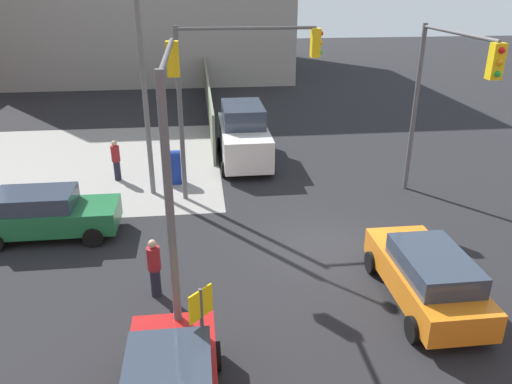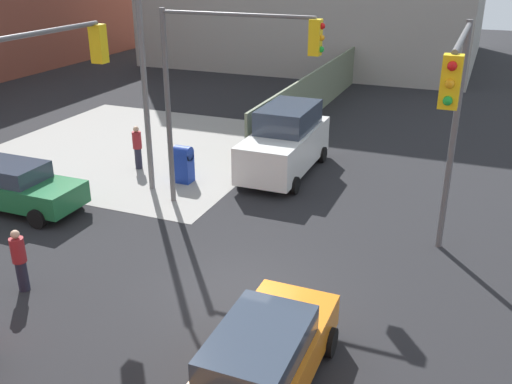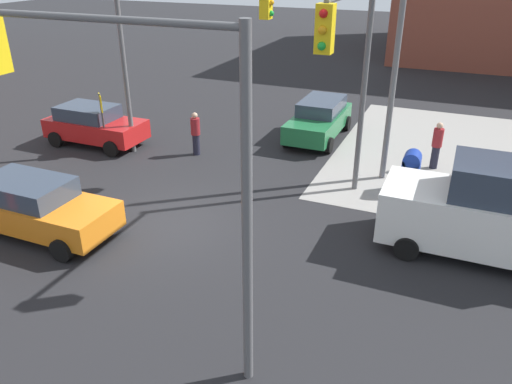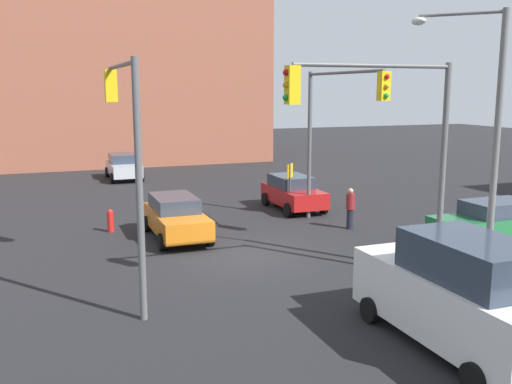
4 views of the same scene
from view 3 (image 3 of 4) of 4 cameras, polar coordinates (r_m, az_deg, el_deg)
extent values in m
plane|color=black|center=(15.08, -9.71, -3.53)|extent=(120.00, 120.00, 0.00)
cube|color=gray|center=(21.29, 25.79, 3.15)|extent=(12.00, 12.00, 0.01)
cylinder|color=#59595B|center=(19.89, -14.77, 13.28)|extent=(0.18, 0.18, 6.50)
cube|color=yellow|center=(16.69, 1.14, 20.86)|extent=(0.32, 0.36, 1.00)
sphere|color=orange|center=(16.62, 1.76, 20.83)|extent=(0.18, 0.18, 0.18)
sphere|color=green|center=(16.65, 1.74, 19.73)|extent=(0.18, 0.18, 0.18)
cylinder|color=#59595B|center=(8.14, -1.02, -4.12)|extent=(0.18, 0.18, 6.50)
cylinder|color=#59595B|center=(8.37, -17.26, 18.38)|extent=(4.80, 0.12, 0.12)
cylinder|color=#59595B|center=(16.22, 12.16, 10.81)|extent=(0.18, 0.18, 6.50)
cube|color=yellow|center=(10.97, 7.88, 17.98)|extent=(0.36, 0.32, 1.00)
sphere|color=red|center=(10.76, 7.71, 19.56)|extent=(0.18, 0.18, 0.18)
sphere|color=orange|center=(10.79, 7.61, 17.87)|extent=(0.18, 0.18, 0.18)
sphere|color=green|center=(10.84, 7.51, 16.20)|extent=(0.18, 0.18, 0.18)
cylinder|color=slate|center=(17.20, 15.66, 13.86)|extent=(0.20, 0.20, 8.00)
cylinder|color=#4C4C4C|center=(20.56, -17.03, 7.45)|extent=(0.08, 0.08, 2.40)
cube|color=yellow|center=(20.32, -17.34, 9.72)|extent=(0.48, 0.48, 0.64)
cube|color=navy|center=(17.34, 17.17, 1.81)|extent=(0.56, 0.64, 1.15)
cylinder|color=navy|center=(17.13, 17.42, 3.56)|extent=(0.56, 0.64, 0.56)
cube|color=orange|center=(15.31, -23.50, -2.06)|extent=(4.49, 1.80, 0.75)
cube|color=#2D3847|center=(15.29, -24.88, 0.36)|extent=(2.52, 1.58, 0.55)
cylinder|color=black|center=(15.06, -16.78, -2.99)|extent=(0.64, 0.22, 0.64)
cylinder|color=black|center=(13.94, -21.33, -6.22)|extent=(0.64, 0.22, 0.64)
cylinder|color=black|center=(17.05, -24.82, -0.89)|extent=(0.64, 0.22, 0.64)
cube|color=#B21919|center=(21.77, -17.79, 6.94)|extent=(4.09, 1.80, 0.75)
cube|color=#2D3847|center=(21.79, -18.69, 8.64)|extent=(2.29, 1.58, 0.55)
cylinder|color=black|center=(21.71, -13.32, 6.40)|extent=(0.64, 0.22, 0.64)
cylinder|color=black|center=(20.38, -16.21, 4.77)|extent=(0.64, 0.22, 0.64)
cylinder|color=black|center=(23.41, -18.93, 7.10)|extent=(0.64, 0.22, 0.64)
cylinder|color=black|center=(22.18, -21.90, 5.61)|extent=(0.64, 0.22, 0.64)
cube|color=#1E6638|center=(21.64, 7.16, 7.88)|extent=(1.80, 4.49, 0.75)
cube|color=#2D3847|center=(21.78, 7.52, 9.77)|extent=(1.58, 2.52, 0.55)
cylinder|color=black|center=(20.15, 8.33, 5.31)|extent=(0.22, 0.64, 0.64)
cylinder|color=black|center=(20.63, 3.49, 6.03)|extent=(0.22, 0.64, 0.64)
cylinder|color=black|center=(22.96, 10.37, 7.74)|extent=(0.22, 0.64, 0.64)
cylinder|color=black|center=(23.39, 6.04, 8.36)|extent=(0.22, 0.64, 0.64)
cube|color=white|center=(14.25, 25.01, -2.97)|extent=(5.40, 2.10, 1.40)
cylinder|color=black|center=(13.64, 16.80, -6.22)|extent=(0.64, 0.22, 0.64)
cylinder|color=black|center=(15.47, 17.83, -2.34)|extent=(0.64, 0.22, 0.64)
cylinder|color=maroon|center=(19.65, -6.96, 7.45)|extent=(0.36, 0.36, 0.66)
sphere|color=tan|center=(19.51, -7.03, 8.68)|extent=(0.23, 0.23, 0.23)
cylinder|color=#1E1E2D|center=(19.89, -6.84, 5.42)|extent=(0.28, 0.28, 0.83)
cylinder|color=maroon|center=(19.34, 20.08, 5.85)|extent=(0.36, 0.36, 0.68)
sphere|color=tan|center=(19.20, 20.28, 7.13)|extent=(0.23, 0.23, 0.23)
cylinder|color=#1E1E2D|center=(19.59, 19.74, 3.75)|extent=(0.28, 0.28, 0.86)
camera|label=1|loc=(25.72, -35.24, 23.18)|focal=35.00mm
camera|label=2|loc=(19.72, -53.69, 18.39)|focal=40.00mm
camera|label=4|loc=(11.78, 88.07, -7.64)|focal=40.00mm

